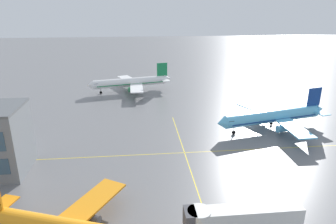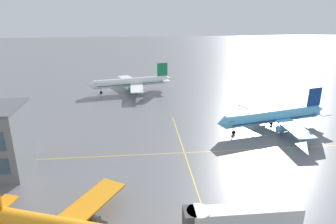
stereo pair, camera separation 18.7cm
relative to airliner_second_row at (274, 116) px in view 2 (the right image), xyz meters
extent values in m
cube|color=orange|center=(-57.74, -33.34, 0.24)|extent=(4.05, 5.10, 0.20)
cube|color=orange|center=(-44.50, -33.04, -0.61)|extent=(10.47, 13.24, 0.34)
cylinder|color=#333338|center=(-44.47, -36.04, -1.72)|extent=(3.33, 2.66, 1.79)
cylinder|color=#5BB7E5|center=(-0.47, -0.11, 0.06)|extent=(28.65, 9.66, 3.40)
cone|color=#5BB7E5|center=(-15.55, -3.54, 0.06)|extent=(3.01, 3.76, 3.33)
cone|color=#5BB7E5|center=(14.88, 3.38, 0.42)|extent=(3.51, 3.78, 3.23)
cube|color=navy|center=(12.61, 2.87, 4.27)|extent=(4.26, 1.27, 5.36)
cube|color=#5BB7E5|center=(12.45, 5.58, 0.42)|extent=(3.82, 5.17, 0.21)
cube|color=#5BB7E5|center=(13.64, 0.35, 0.42)|extent=(3.82, 5.17, 0.21)
cube|color=#5BB7E5|center=(-1.28, 7.50, -0.47)|extent=(9.85, 14.12, 0.36)
cube|color=#5BB7E5|center=(2.09, -7.32, -0.47)|extent=(4.84, 13.47, 0.36)
cylinder|color=#5BB7E5|center=(-1.67, 4.39, -1.64)|extent=(3.38, 2.50, 1.88)
cylinder|color=#5BB7E5|center=(0.39, -4.68, -1.64)|extent=(3.38, 2.50, 1.88)
cube|color=#385166|center=(-13.54, -3.08, 0.56)|extent=(2.26, 3.40, 0.63)
cube|color=navy|center=(-0.47, -0.11, -0.36)|extent=(26.42, 9.18, 0.32)
cylinder|color=#99999E|center=(-11.80, -2.68, -2.13)|extent=(0.25, 0.25, 1.48)
cylinder|color=black|center=(-11.80, -2.68, -3.11)|extent=(1.05, 0.61, 0.98)
cylinder|color=#99999E|center=(0.76, 2.56, -2.13)|extent=(0.25, 0.25, 1.48)
cylinder|color=black|center=(0.76, 2.56, -3.11)|extent=(1.05, 0.61, 0.98)
cylinder|color=#99999E|center=(1.79, -1.98, -2.13)|extent=(0.25, 0.25, 1.48)
cylinder|color=black|center=(1.79, -1.98, -3.11)|extent=(1.05, 0.61, 0.98)
cylinder|color=white|center=(-39.46, 42.67, 0.00)|extent=(28.14, 9.45, 3.34)
cone|color=white|center=(-54.28, 39.32, 0.00)|extent=(2.95, 3.69, 3.27)
cone|color=white|center=(-24.39, 46.08, 0.35)|extent=(3.44, 3.71, 3.17)
cube|color=#197F47|center=(-26.62, 45.58, 4.12)|extent=(4.18, 1.24, 5.27)
cube|color=white|center=(-26.77, 48.25, 0.35)|extent=(3.75, 5.07, 0.21)
cube|color=white|center=(-25.61, 43.11, 0.35)|extent=(3.75, 5.07, 0.21)
cube|color=white|center=(-40.25, 50.15, -0.53)|extent=(9.66, 13.87, 0.35)
cube|color=white|center=(-36.96, 35.59, -0.53)|extent=(4.74, 13.23, 0.35)
cylinder|color=#2D9956|center=(-40.64, 47.09, -1.67)|extent=(3.32, 2.46, 1.84)
cylinder|color=#2D9956|center=(-38.63, 38.18, -1.67)|extent=(3.32, 2.46, 1.84)
cube|color=#385166|center=(-52.31, 39.77, 0.48)|extent=(2.22, 3.34, 0.61)
cube|color=#197F47|center=(-39.46, 42.67, -0.42)|extent=(25.96, 8.99, 0.32)
cylinder|color=#99999E|center=(-50.60, 40.15, -2.15)|extent=(0.25, 0.25, 1.45)
cylinder|color=black|center=(-50.60, 40.15, -3.12)|extent=(1.03, 0.60, 0.97)
cylinder|color=#99999E|center=(-38.25, 45.29, -2.15)|extent=(0.25, 0.25, 1.45)
cylinder|color=black|center=(-38.25, 45.29, -3.12)|extent=(1.03, 0.60, 0.97)
cylinder|color=#99999E|center=(-37.25, 40.83, -2.15)|extent=(0.25, 0.25, 1.45)
cylinder|color=black|center=(-37.25, 40.83, -3.12)|extent=(1.03, 0.60, 0.97)
cube|color=yellow|center=(-26.34, -11.85, -3.60)|extent=(110.32, 0.20, 0.01)
cube|color=yellow|center=(-26.34, -31.37, -3.60)|extent=(0.20, 85.88, 0.01)
cube|color=silver|center=(-21.31, -40.17, 0.50)|extent=(14.89, 2.70, 2.70)
cylinder|color=silver|center=(-28.75, -40.17, 0.50)|extent=(3.38, 3.38, 2.97)
cube|color=#47474C|center=(-30.05, -40.17, 0.50)|extent=(1.60, 2.97, 2.97)
camera|label=1|loc=(-36.77, -75.26, 29.14)|focal=32.97mm
camera|label=2|loc=(-36.59, -75.28, 29.14)|focal=32.97mm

